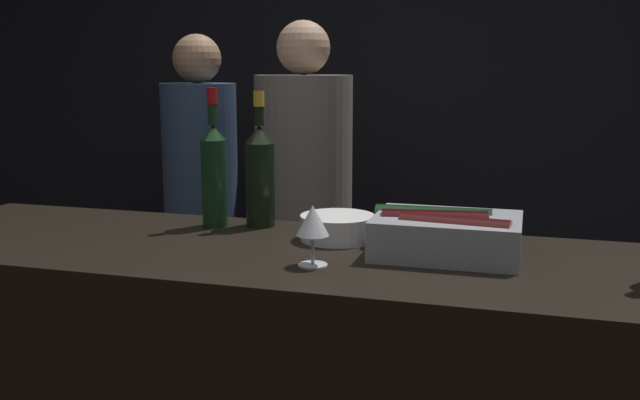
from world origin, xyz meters
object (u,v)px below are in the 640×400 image
ice_bin_with_bottles (445,232)px  red_wine_bottle_burgundy (214,171)px  person_blond_tee (201,202)px  wine_glass (313,223)px  champagne_bottle (260,173)px  person_in_hoodie (304,214)px  bowl_white (338,227)px

ice_bin_with_bottles → red_wine_bottle_burgundy: bearing=168.3°
ice_bin_with_bottles → person_blond_tee: person_blond_tee is taller
wine_glass → red_wine_bottle_burgundy: 0.49m
champagne_bottle → person_blond_tee: 1.29m
person_in_hoodie → ice_bin_with_bottles: bearing=111.2°
champagne_bottle → red_wine_bottle_burgundy: size_ratio=0.98×
bowl_white → person_in_hoodie: bearing=112.4°
red_wine_bottle_burgundy → person_blond_tee: person_blond_tee is taller
red_wine_bottle_burgundy → person_in_hoodie: (-0.04, 0.92, -0.30)m
bowl_white → person_in_hoodie: (-0.40, 0.98, -0.18)m
bowl_white → red_wine_bottle_burgundy: bearing=171.0°
champagne_bottle → person_in_hoodie: 0.95m
wine_glass → champagne_bottle: (-0.26, 0.35, 0.05)m
person_in_hoodie → champagne_bottle: bearing=88.4°
wine_glass → person_blond_tee: size_ratio=0.08×
bowl_white → person_blond_tee: size_ratio=0.11×
ice_bin_with_bottles → bowl_white: (-0.28, 0.08, -0.02)m
ice_bin_with_bottles → person_in_hoodie: bearing=122.9°
ice_bin_with_bottles → person_in_hoodie: person_in_hoodie is taller
bowl_white → wine_glass: (0.01, -0.25, 0.06)m
champagne_bottle → red_wine_bottle_burgundy: bearing=-163.0°
ice_bin_with_bottles → wine_glass: bearing=-146.7°
champagne_bottle → person_blond_tee: (-0.69, 1.04, -0.31)m
champagne_bottle → red_wine_bottle_burgundy: 0.13m
champagne_bottle → person_blond_tee: person_blond_tee is taller
bowl_white → champagne_bottle: size_ratio=0.52×
wine_glass → person_in_hoodie: bearing=108.6°
ice_bin_with_bottles → bowl_white: size_ratio=1.82×
ice_bin_with_bottles → person_in_hoodie: 1.27m
wine_glass → champagne_bottle: bearing=126.5°
wine_glass → person_in_hoodie: (-0.41, 1.23, -0.25)m
ice_bin_with_bottles → wine_glass: 0.32m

